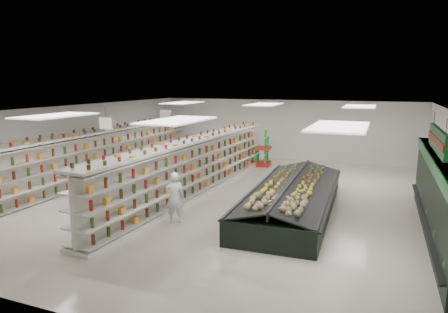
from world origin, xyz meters
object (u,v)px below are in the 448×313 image
at_px(gondola_center, 194,169).
at_px(shopper_main, 175,197).
at_px(produce_island, 292,196).
at_px(shopper_background, 204,155).
at_px(soda_endcap, 257,149).
at_px(gondola_left, 104,157).

xyz_separation_m(gondola_center, shopper_main, (0.83, -2.99, -0.18)).
bearing_deg(produce_island, gondola_center, 170.96).
bearing_deg(shopper_background, soda_endcap, -43.05).
bearing_deg(gondola_left, shopper_main, -33.85).
xyz_separation_m(shopper_main, shopper_background, (-2.13, 6.79, -0.02)).
xyz_separation_m(soda_endcap, shopper_main, (0.16, -8.87, -0.05)).
xyz_separation_m(gondola_left, soda_endcap, (5.18, 5.28, -0.17)).
height_order(gondola_left, soda_endcap, gondola_left).
xyz_separation_m(gondola_center, shopper_background, (-1.30, 3.80, -0.20)).
bearing_deg(shopper_main, gondola_center, -101.52).
height_order(gondola_left, shopper_background, gondola_left).
distance_m(shopper_main, shopper_background, 7.11).
xyz_separation_m(gondola_left, produce_island, (8.35, -1.22, -0.51)).
bearing_deg(produce_island, shopper_background, 139.34).
distance_m(gondola_left, produce_island, 8.46).
height_order(gondola_center, soda_endcap, gondola_center).
relative_size(gondola_center, soda_endcap, 7.11).
relative_size(shopper_main, shopper_background, 1.02).
distance_m(gondola_center, shopper_background, 4.02).
height_order(gondola_center, shopper_background, gondola_center).
bearing_deg(gondola_center, produce_island, -6.25).
bearing_deg(gondola_center, shopper_background, 111.67).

